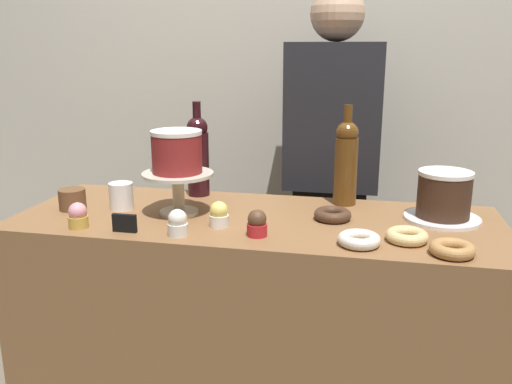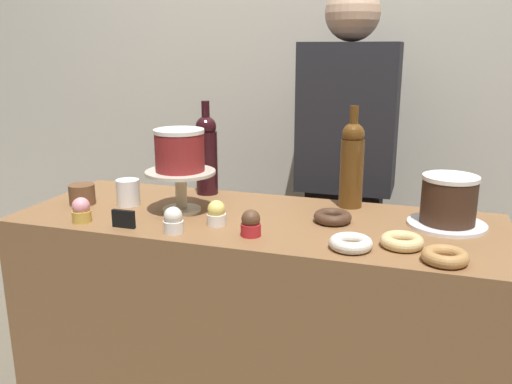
# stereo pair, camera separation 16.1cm
# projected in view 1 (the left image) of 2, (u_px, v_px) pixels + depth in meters

# --- Properties ---
(back_wall) EXTENTS (6.00, 0.05, 2.60)m
(back_wall) POSITION_uv_depth(u_px,v_px,m) (297.00, 67.00, 2.33)
(back_wall) COLOR beige
(back_wall) RESTS_ON ground_plane
(display_counter) EXTENTS (1.47, 0.54, 0.88)m
(display_counter) POSITION_uv_depth(u_px,v_px,m) (256.00, 346.00, 1.75)
(display_counter) COLOR brown
(display_counter) RESTS_ON ground_plane
(cake_stand_pedestal) EXTENTS (0.22, 0.22, 0.13)m
(cake_stand_pedestal) POSITION_uv_depth(u_px,v_px,m) (178.00, 186.00, 1.65)
(cake_stand_pedestal) COLOR beige
(cake_stand_pedestal) RESTS_ON display_counter
(white_layer_cake) EXTENTS (0.15, 0.15, 0.13)m
(white_layer_cake) POSITION_uv_depth(u_px,v_px,m) (177.00, 152.00, 1.62)
(white_layer_cake) COLOR maroon
(white_layer_cake) RESTS_ON cake_stand_pedestal
(silver_serving_platter) EXTENTS (0.22, 0.22, 0.01)m
(silver_serving_platter) POSITION_uv_depth(u_px,v_px,m) (442.00, 218.00, 1.61)
(silver_serving_platter) COLOR white
(silver_serving_platter) RESTS_ON display_counter
(chocolate_round_cake) EXTENTS (0.16, 0.16, 0.14)m
(chocolate_round_cake) POSITION_uv_depth(u_px,v_px,m) (444.00, 194.00, 1.59)
(chocolate_round_cake) COLOR #3D2619
(chocolate_round_cake) RESTS_ON silver_serving_platter
(wine_bottle_amber) EXTENTS (0.08, 0.08, 0.33)m
(wine_bottle_amber) POSITION_uv_depth(u_px,v_px,m) (346.00, 161.00, 1.74)
(wine_bottle_amber) COLOR #5B3814
(wine_bottle_amber) RESTS_ON display_counter
(wine_bottle_dark_red) EXTENTS (0.08, 0.08, 0.33)m
(wine_bottle_dark_red) POSITION_uv_depth(u_px,v_px,m) (198.00, 154.00, 1.85)
(wine_bottle_dark_red) COLOR black
(wine_bottle_dark_red) RESTS_ON display_counter
(cupcake_lemon) EXTENTS (0.06, 0.06, 0.07)m
(cupcake_lemon) POSITION_uv_depth(u_px,v_px,m) (219.00, 215.00, 1.55)
(cupcake_lemon) COLOR white
(cupcake_lemon) RESTS_ON display_counter
(cupcake_strawberry) EXTENTS (0.06, 0.06, 0.07)m
(cupcake_strawberry) POSITION_uv_depth(u_px,v_px,m) (78.00, 216.00, 1.53)
(cupcake_strawberry) COLOR gold
(cupcake_strawberry) RESTS_ON display_counter
(cupcake_vanilla) EXTENTS (0.06, 0.06, 0.07)m
(cupcake_vanilla) POSITION_uv_depth(u_px,v_px,m) (178.00, 223.00, 1.47)
(cupcake_vanilla) COLOR white
(cupcake_vanilla) RESTS_ON display_counter
(cupcake_chocolate) EXTENTS (0.06, 0.06, 0.07)m
(cupcake_chocolate) POSITION_uv_depth(u_px,v_px,m) (257.00, 224.00, 1.47)
(cupcake_chocolate) COLOR red
(cupcake_chocolate) RESTS_ON display_counter
(donut_glazed) EXTENTS (0.11, 0.11, 0.03)m
(donut_glazed) POSITION_uv_depth(u_px,v_px,m) (407.00, 236.00, 1.43)
(donut_glazed) COLOR #E0C17F
(donut_glazed) RESTS_ON display_counter
(donut_chocolate) EXTENTS (0.11, 0.11, 0.03)m
(donut_chocolate) POSITION_uv_depth(u_px,v_px,m) (333.00, 215.00, 1.61)
(donut_chocolate) COLOR #472D1E
(donut_chocolate) RESTS_ON display_counter
(donut_maple) EXTENTS (0.11, 0.11, 0.03)m
(donut_maple) POSITION_uv_depth(u_px,v_px,m) (452.00, 249.00, 1.33)
(donut_maple) COLOR #B27F47
(donut_maple) RESTS_ON display_counter
(donut_sugar) EXTENTS (0.11, 0.11, 0.03)m
(donut_sugar) POSITION_uv_depth(u_px,v_px,m) (359.00, 240.00, 1.40)
(donut_sugar) COLOR silver
(donut_sugar) RESTS_ON display_counter
(cookie_stack) EXTENTS (0.08, 0.08, 0.07)m
(cookie_stack) POSITION_uv_depth(u_px,v_px,m) (72.00, 199.00, 1.71)
(cookie_stack) COLOR brown
(cookie_stack) RESTS_ON display_counter
(price_sign_chalkboard) EXTENTS (0.07, 0.01, 0.05)m
(price_sign_chalkboard) POSITION_uv_depth(u_px,v_px,m) (125.00, 223.00, 1.50)
(price_sign_chalkboard) COLOR black
(price_sign_chalkboard) RESTS_ON display_counter
(coffee_cup_ceramic) EXTENTS (0.08, 0.08, 0.08)m
(coffee_cup_ceramic) POSITION_uv_depth(u_px,v_px,m) (121.00, 196.00, 1.71)
(coffee_cup_ceramic) COLOR white
(coffee_cup_ceramic) RESTS_ON display_counter
(barista_figure) EXTENTS (0.36, 0.22, 1.60)m
(barista_figure) POSITION_uv_depth(u_px,v_px,m) (331.00, 189.00, 2.13)
(barista_figure) COLOR black
(barista_figure) RESTS_ON ground_plane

